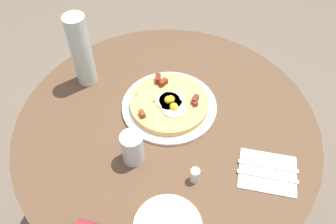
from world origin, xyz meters
TOP-DOWN VIEW (x-y plane):
  - ground_plane at (0.00, 0.00)m, footprint 6.00×6.00m
  - dining_table at (0.00, 0.00)m, footprint 1.01×1.01m
  - pizza_plate at (0.05, -0.06)m, footprint 0.33×0.33m
  - breakfast_pizza at (0.05, -0.06)m, footprint 0.27×0.27m
  - napkin at (-0.34, -0.11)m, footprint 0.22×0.21m
  - fork at (-0.33, -0.12)m, footprint 0.15×0.12m
  - knife at (-0.35, -0.09)m, footprint 0.15×0.12m
  - water_glass at (-0.03, 0.16)m, footprint 0.07×0.07m
  - water_bottle at (0.35, 0.08)m, footprint 0.07×0.07m
  - salt_shaker at (-0.21, 0.07)m, footprint 0.03×0.03m

SIDE VIEW (x-z plane):
  - ground_plane at x=0.00m, z-range 0.00..0.00m
  - dining_table at x=0.00m, z-range 0.20..0.95m
  - napkin at x=-0.34m, z-range 0.76..0.76m
  - pizza_plate at x=0.05m, z-range 0.76..0.77m
  - fork at x=-0.33m, z-range 0.76..0.76m
  - knife at x=-0.35m, z-range 0.76..0.76m
  - breakfast_pizza at x=0.05m, z-range 0.76..0.80m
  - salt_shaker at x=-0.21m, z-range 0.76..0.81m
  - water_glass at x=-0.03m, z-range 0.76..0.87m
  - water_bottle at x=0.35m, z-range 0.76..1.03m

